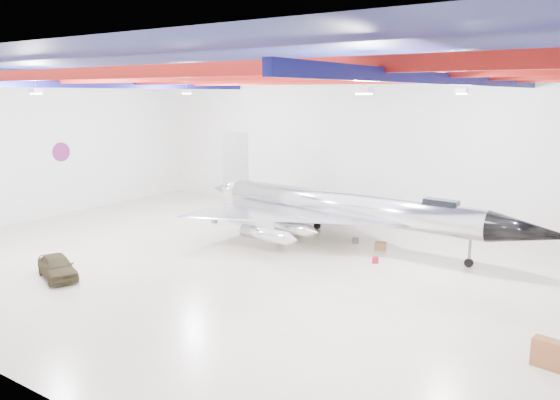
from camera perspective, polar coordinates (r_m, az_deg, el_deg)
The scene contains 15 objects.
floor at distance 31.81m, azimuth -3.52°, elevation -6.44°, with size 40.00×40.00×0.00m, color #BCAC95.
wall_back at distance 43.38m, azimuth 8.60°, elevation 5.59°, with size 40.00×40.00×0.00m, color silver.
wall_left at distance 45.60m, azimuth -24.05°, elevation 5.01°, with size 30.00×30.00×0.00m, color silver.
ceiling at distance 30.37m, azimuth -3.78°, elevation 13.77°, with size 40.00×40.00×0.00m, color #0A0F38.
ceiling_structure at distance 30.34m, azimuth -3.76°, elevation 12.49°, with size 39.50×29.50×1.08m.
wall_roundel at distance 46.68m, azimuth -21.89°, elevation 4.68°, with size 1.50×1.50×0.10m, color #B21414.
jet_aircraft at distance 35.12m, azimuth 6.76°, elevation -1.04°, with size 24.98×14.94×6.81m.
jeep at distance 31.14m, azimuth -22.25°, elevation -6.46°, with size 1.48×3.67×1.25m, color #3B331D.
desk at distance 22.20m, azimuth 26.29°, elevation -14.21°, with size 1.12×0.56×1.02m, color brown.
crate_ply at distance 38.43m, azimuth -2.43°, elevation -3.04°, with size 0.55×0.44×0.38m, color olive.
parts_bin at distance 34.60m, azimuth 10.44°, elevation -4.75°, with size 0.67×0.54×0.47m, color olive.
crate_small at distance 41.24m, azimuth -6.88°, elevation -2.22°, with size 0.37×0.29×0.26m, color #59595B.
tool_chest at distance 31.92m, azimuth 9.94°, elevation -6.21°, with size 0.38×0.38×0.34m, color maroon.
oil_barrel at distance 37.58m, azimuth 1.93°, elevation -3.41°, with size 0.47×0.38×0.33m, color olive.
spares_box at distance 35.81m, azimuth 7.89°, elevation -4.21°, with size 0.41×0.41×0.37m, color #59595B.
Camera 1 is at (18.56, -23.99, 9.58)m, focal length 35.00 mm.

